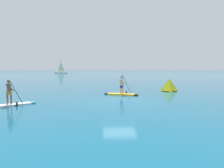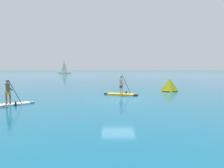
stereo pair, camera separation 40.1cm
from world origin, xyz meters
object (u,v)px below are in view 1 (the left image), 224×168
paddleboarder_near_left (10,100)px  sailboat_left_horizon (61,72)px  paddleboarder_mid_center (122,91)px  race_marker_buoy (169,85)px

paddleboarder_near_left → sailboat_left_horizon: 78.57m
paddleboarder_mid_center → sailboat_left_horizon: sailboat_left_horizon is taller
paddleboarder_mid_center → race_marker_buoy: (5.38, 2.93, 0.28)m
race_marker_buoy → paddleboarder_mid_center: bearing=-151.4°
paddleboarder_near_left → race_marker_buoy: (13.20, 8.04, 0.25)m
paddleboarder_near_left → paddleboarder_mid_center: 9.34m
race_marker_buoy → sailboat_left_horizon: (-26.97, 69.31, 0.11)m
paddleboarder_near_left → paddleboarder_mid_center: (7.82, 5.10, -0.03)m
paddleboarder_near_left → sailboat_left_horizon: sailboat_left_horizon is taller
paddleboarder_mid_center → race_marker_buoy: paddleboarder_mid_center is taller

